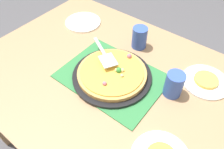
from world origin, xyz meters
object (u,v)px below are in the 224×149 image
at_px(plate_far_right, 205,82).
at_px(cup_near, 174,84).
at_px(pizza, 112,73).
at_px(served_slice_right, 206,80).
at_px(pizza_server, 104,54).
at_px(cup_far, 139,38).
at_px(plate_side, 83,22).
at_px(pizza_pan, 112,75).

xyz_separation_m(plate_far_right, cup_near, (-0.10, -0.16, 0.06)).
relative_size(pizza, served_slice_right, 3.00).
height_order(plate_far_right, pizza_server, pizza_server).
xyz_separation_m(pizza, cup_far, (-0.03, 0.27, 0.03)).
relative_size(served_slice_right, cup_near, 0.92).
distance_m(pizza, served_slice_right, 0.44).
height_order(pizza, plate_side, pizza).
bearing_deg(pizza_pan, served_slice_right, 33.74).
distance_m(pizza, plate_far_right, 0.44).
bearing_deg(pizza_pan, pizza_server, 150.40).
height_order(pizza_pan, served_slice_right, served_slice_right).
xyz_separation_m(pizza_pan, pizza_server, (-0.09, 0.05, 0.06)).
distance_m(pizza_pan, plate_far_right, 0.44).
distance_m(served_slice_right, cup_near, 0.19).
bearing_deg(pizza_server, cup_far, 75.57).
bearing_deg(plate_side, cup_near, -13.20).
distance_m(cup_far, pizza_server, 0.23).
distance_m(pizza, plate_side, 0.50).
distance_m(cup_near, cup_far, 0.35).
height_order(plate_far_right, cup_near, cup_near).
bearing_deg(pizza, plate_far_right, 33.70).
bearing_deg(served_slice_right, cup_near, -121.74).
xyz_separation_m(plate_side, cup_far, (0.40, 0.02, 0.06)).
height_order(cup_near, pizza_server, cup_near).
height_order(cup_far, pizza_server, cup_far).
xyz_separation_m(pizza_pan, cup_near, (0.27, 0.09, 0.05)).
xyz_separation_m(pizza_pan, served_slice_right, (0.37, 0.25, 0.01)).
height_order(served_slice_right, cup_far, cup_far).
xyz_separation_m(plate_side, cup_near, (0.70, -0.16, 0.06)).
relative_size(plate_far_right, cup_near, 1.83).
bearing_deg(plate_side, plate_far_right, -0.49).
xyz_separation_m(pizza, pizza_server, (-0.09, 0.05, 0.04)).
relative_size(pizza, cup_far, 2.75).
xyz_separation_m(plate_far_right, plate_side, (-0.80, 0.01, 0.00)).
height_order(served_slice_right, cup_near, cup_near).
relative_size(plate_side, served_slice_right, 2.00).
bearing_deg(pizza, served_slice_right, 33.70).
distance_m(pizza_pan, cup_far, 0.28).
bearing_deg(cup_near, plate_side, 166.80).
bearing_deg(pizza, cup_far, 95.66).
relative_size(plate_far_right, plate_side, 1.00).
height_order(plate_side, pizza_server, pizza_server).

